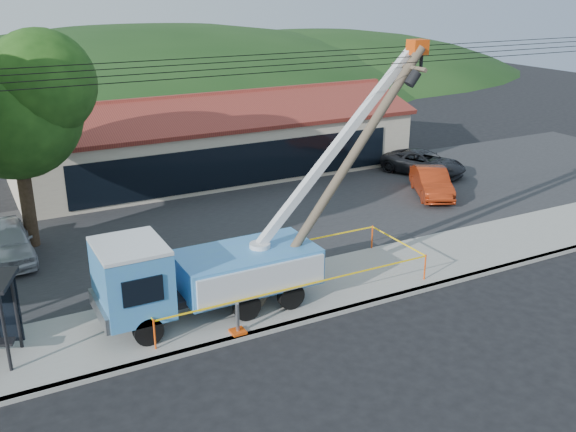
# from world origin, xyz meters

# --- Properties ---
(ground) EXTENTS (120.00, 120.00, 0.00)m
(ground) POSITION_xyz_m (0.00, 0.00, 0.00)
(ground) COLOR black
(ground) RESTS_ON ground
(curb) EXTENTS (60.00, 0.25, 0.15)m
(curb) POSITION_xyz_m (0.00, 2.10, 0.07)
(curb) COLOR gray
(curb) RESTS_ON ground
(sidewalk) EXTENTS (60.00, 4.00, 0.15)m
(sidewalk) POSITION_xyz_m (0.00, 4.00, 0.07)
(sidewalk) COLOR gray
(sidewalk) RESTS_ON ground
(parking_lot) EXTENTS (60.00, 12.00, 0.10)m
(parking_lot) POSITION_xyz_m (0.00, 12.00, 0.05)
(parking_lot) COLOR #28282B
(parking_lot) RESTS_ON ground
(strip_mall) EXTENTS (22.50, 8.53, 4.67)m
(strip_mall) POSITION_xyz_m (4.00, 19.98, 1.88)
(strip_mall) COLOR #BBA994
(strip_mall) RESTS_ON ground
(tree_lot) EXTENTS (6.30, 5.60, 8.94)m
(tree_lot) POSITION_xyz_m (-7.00, 13.00, 6.21)
(tree_lot) COLOR #332316
(tree_lot) RESTS_ON ground
(hill_center) EXTENTS (89.60, 64.00, 32.00)m
(hill_center) POSITION_xyz_m (10.00, 55.00, 0.00)
(hill_center) COLOR #153312
(hill_center) RESTS_ON ground
(hill_east) EXTENTS (72.80, 52.00, 26.00)m
(hill_east) POSITION_xyz_m (30.00, 55.00, 0.00)
(hill_east) COLOR #153312
(hill_east) RESTS_ON ground
(utility_truck) EXTENTS (11.81, 3.92, 8.51)m
(utility_truck) POSITION_xyz_m (-2.69, 4.03, 1.72)
(utility_truck) COLOR black
(utility_truck) RESTS_ON ground
(leaning_pole) EXTENTS (6.56, 1.79, 8.45)m
(leaning_pole) POSITION_xyz_m (2.43, 3.62, 4.69)
(leaning_pole) COLOR brown
(leaning_pole) RESTS_ON ground
(caution_tape) EXTENTS (10.27, 3.42, 0.99)m
(caution_tape) POSITION_xyz_m (0.21, 4.28, 0.88)
(caution_tape) COLOR #EA480C
(caution_tape) RESTS_ON ground
(car_silver) EXTENTS (1.84, 4.51, 1.53)m
(car_silver) POSITION_xyz_m (-8.03, 11.89, 0.00)
(car_silver) COLOR silver
(car_silver) RESTS_ON ground
(car_red) EXTENTS (3.32, 4.53, 1.42)m
(car_red) POSITION_xyz_m (12.10, 10.37, 0.00)
(car_red) COLOR #9B2A0F
(car_red) RESTS_ON ground
(car_dark) EXTENTS (4.05, 5.29, 1.34)m
(car_dark) POSITION_xyz_m (14.31, 13.72, 0.00)
(car_dark) COLOR black
(car_dark) RESTS_ON ground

